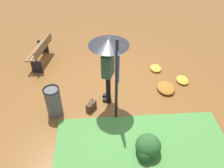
# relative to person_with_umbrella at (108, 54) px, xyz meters

# --- Properties ---
(ground_plane) EXTENTS (18.00, 18.00, 0.00)m
(ground_plane) POSITION_rel_person_with_umbrella_xyz_m (-0.22, 0.13, -1.55)
(ground_plane) COLOR brown
(person_with_umbrella) EXTENTS (0.96, 0.96, 2.04)m
(person_with_umbrella) POSITION_rel_person_with_umbrella_xyz_m (0.00, 0.00, 0.00)
(person_with_umbrella) COLOR black
(person_with_umbrella) RESTS_ON ground_plane
(info_sign_post) EXTENTS (0.44, 0.07, 2.30)m
(info_sign_post) POSITION_rel_person_with_umbrella_xyz_m (0.63, 0.16, -0.11)
(info_sign_post) COLOR black
(info_sign_post) RESTS_ON ground_plane
(handbag) EXTENTS (0.32, 0.29, 0.37)m
(handbag) POSITION_rel_person_with_umbrella_xyz_m (0.28, -0.49, -1.42)
(handbag) COLOR #4C3323
(handbag) RESTS_ON ground_plane
(park_bench) EXTENTS (1.42, 0.69, 0.75)m
(park_bench) POSITION_rel_person_with_umbrella_xyz_m (-2.15, -2.17, -1.15)
(park_bench) COLOR black
(park_bench) RESTS_ON ground_plane
(trash_bin) EXTENTS (0.42, 0.42, 0.83)m
(trash_bin) POSITION_rel_person_with_umbrella_xyz_m (0.34, -1.44, -1.13)
(trash_bin) COLOR #4C4C51
(trash_bin) RESTS_ON ground_plane
(shrub_cluster) EXTENTS (0.62, 0.57, 0.51)m
(shrub_cluster) POSITION_rel_person_with_umbrella_xyz_m (1.77, 0.75, -1.31)
(shrub_cluster) COLOR #285628
(shrub_cluster) RESTS_ON ground_plane
(leaf_pile_near_person) EXTENTS (0.46, 0.37, 0.10)m
(leaf_pile_near_person) POSITION_rel_person_with_umbrella_xyz_m (-0.73, 2.32, -1.50)
(leaf_pile_near_person) COLOR gold
(leaf_pile_near_person) RESTS_ON ground_plane
(leaf_pile_by_bench) EXTENTS (0.45, 0.36, 0.10)m
(leaf_pile_by_bench) POSITION_rel_person_with_umbrella_xyz_m (-1.40, 1.63, -1.50)
(leaf_pile_by_bench) COLOR gold
(leaf_pile_by_bench) RESTS_ON ground_plane
(leaf_pile_far_path) EXTENTS (0.64, 0.51, 0.14)m
(leaf_pile_far_path) POSITION_rel_person_with_umbrella_xyz_m (-0.38, 1.71, -1.48)
(leaf_pile_far_path) COLOR #A86023
(leaf_pile_far_path) RESTS_ON ground_plane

